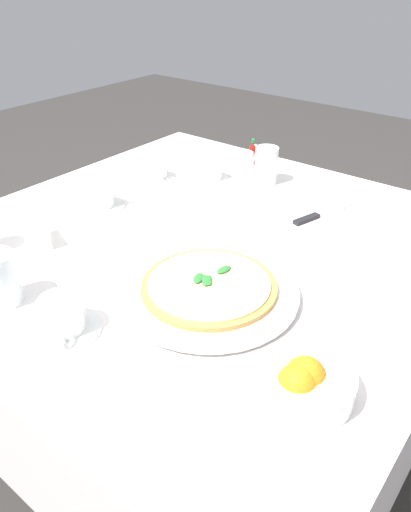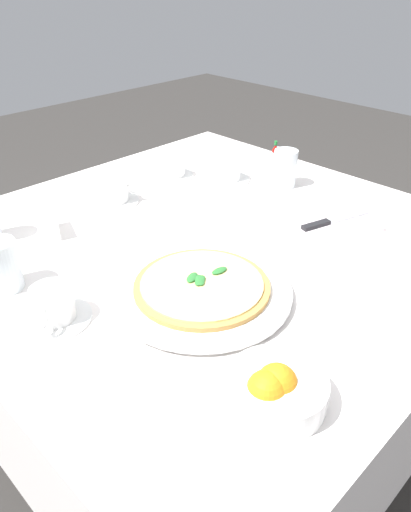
{
  "view_description": "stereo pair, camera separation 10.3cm",
  "coord_description": "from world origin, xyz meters",
  "px_view_note": "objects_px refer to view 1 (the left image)",
  "views": [
    {
      "loc": [
        -0.78,
        -0.62,
        1.32
      ],
      "look_at": [
        -0.09,
        -0.08,
        0.77
      ],
      "focal_mm": 34.35,
      "sensor_mm": 36.0,
      "label": 1
    },
    {
      "loc": [
        -0.71,
        -0.7,
        1.32
      ],
      "look_at": [
        -0.09,
        -0.08,
        0.77
      ],
      "focal_mm": 34.35,
      "sensor_mm": 36.0,
      "label": 2
    }
  ],
  "objects_px": {
    "salt_shaker": "(255,154)",
    "pizza_plate": "(209,291)",
    "coffee_cup_left_edge": "(99,197)",
    "pepper_shaker": "(250,160)",
    "water_glass_right_edge": "(266,167)",
    "dinner_knife": "(321,214)",
    "pizza": "(209,285)",
    "menu_card": "(44,230)",
    "coffee_cup_near_left": "(62,317)",
    "citrus_bowl": "(303,382)",
    "water_glass_back_corner": "(0,281)",
    "coffee_cup_near_right": "(152,170)",
    "napkin_folded": "(320,219)",
    "hot_sauce_bottle": "(252,154)",
    "coffee_cup_center_back": "(209,171)"
  },
  "relations": [
    {
      "from": "salt_shaker",
      "to": "pizza_plate",
      "type": "bearing_deg",
      "value": -153.3
    },
    {
      "from": "coffee_cup_left_edge",
      "to": "pepper_shaker",
      "type": "distance_m",
      "value": 0.5
    },
    {
      "from": "water_glass_right_edge",
      "to": "pepper_shaker",
      "type": "xyz_separation_m",
      "value": [
        0.07,
        0.1,
        -0.02
      ]
    },
    {
      "from": "dinner_knife",
      "to": "pizza_plate",
      "type": "bearing_deg",
      "value": -167.65
    },
    {
      "from": "salt_shaker",
      "to": "coffee_cup_left_edge",
      "type": "bearing_deg",
      "value": 166.14
    },
    {
      "from": "pizza",
      "to": "pizza_plate",
      "type": "bearing_deg",
      "value": -142.93
    },
    {
      "from": "dinner_knife",
      "to": "menu_card",
      "type": "height_order",
      "value": "menu_card"
    },
    {
      "from": "pizza",
      "to": "dinner_knife",
      "type": "height_order",
      "value": "pizza"
    },
    {
      "from": "coffee_cup_near_left",
      "to": "citrus_bowl",
      "type": "bearing_deg",
      "value": -72.23
    },
    {
      "from": "pizza_plate",
      "to": "pepper_shaker",
      "type": "bearing_deg",
      "value": 27.31
    },
    {
      "from": "water_glass_back_corner",
      "to": "water_glass_right_edge",
      "type": "bearing_deg",
      "value": -5.79
    },
    {
      "from": "coffee_cup_near_left",
      "to": "dinner_knife",
      "type": "xyz_separation_m",
      "value": [
        0.65,
        -0.16,
        -0.01
      ]
    },
    {
      "from": "coffee_cup_near_right",
      "to": "citrus_bowl",
      "type": "relative_size",
      "value": 0.88
    },
    {
      "from": "water_glass_right_edge",
      "to": "napkin_folded",
      "type": "xyz_separation_m",
      "value": [
        -0.13,
        -0.24,
        -0.04
      ]
    },
    {
      "from": "menu_card",
      "to": "hot_sauce_bottle",
      "type": "bearing_deg",
      "value": 101.83
    },
    {
      "from": "coffee_cup_left_edge",
      "to": "pepper_shaker",
      "type": "relative_size",
      "value": 2.31
    },
    {
      "from": "dinner_knife",
      "to": "citrus_bowl",
      "type": "distance_m",
      "value": 0.57
    },
    {
      "from": "coffee_cup_near_right",
      "to": "coffee_cup_left_edge",
      "type": "height_order",
      "value": "coffee_cup_left_edge"
    },
    {
      "from": "pizza",
      "to": "water_glass_right_edge",
      "type": "relative_size",
      "value": 2.5
    },
    {
      "from": "citrus_bowl",
      "to": "salt_shaker",
      "type": "distance_m",
      "value": 0.97
    },
    {
      "from": "pizza",
      "to": "menu_card",
      "type": "height_order",
      "value": "menu_card"
    },
    {
      "from": "pepper_shaker",
      "to": "napkin_folded",
      "type": "bearing_deg",
      "value": -120.23
    },
    {
      "from": "water_glass_back_corner",
      "to": "citrus_bowl",
      "type": "relative_size",
      "value": 0.69
    },
    {
      "from": "pizza",
      "to": "hot_sauce_bottle",
      "type": "height_order",
      "value": "hot_sauce_bottle"
    },
    {
      "from": "pizza_plate",
      "to": "hot_sauce_bottle",
      "type": "distance_m",
      "value": 0.71
    },
    {
      "from": "napkin_folded",
      "to": "salt_shaker",
      "type": "xyz_separation_m",
      "value": [
        0.25,
        0.36,
        0.02
      ]
    },
    {
      "from": "coffee_cup_left_edge",
      "to": "menu_card",
      "type": "xyz_separation_m",
      "value": [
        -0.2,
        -0.04,
        0.0
      ]
    },
    {
      "from": "water_glass_back_corner",
      "to": "menu_card",
      "type": "bearing_deg",
      "value": 34.53
    },
    {
      "from": "coffee_cup_near_right",
      "to": "coffee_cup_left_edge",
      "type": "xyz_separation_m",
      "value": [
        -0.22,
        -0.02,
        0.0
      ]
    },
    {
      "from": "pizza",
      "to": "dinner_knife",
      "type": "bearing_deg",
      "value": -3.96
    },
    {
      "from": "coffee_cup_near_left",
      "to": "coffee_cup_left_edge",
      "type": "distance_m",
      "value": 0.49
    },
    {
      "from": "water_glass_right_edge",
      "to": "hot_sauce_bottle",
      "type": "distance_m",
      "value": 0.14
    },
    {
      "from": "coffee_cup_near_right",
      "to": "coffee_cup_left_edge",
      "type": "distance_m",
      "value": 0.23
    },
    {
      "from": "pizza",
      "to": "menu_card",
      "type": "xyz_separation_m",
      "value": [
        -0.07,
        0.42,
        0.01
      ]
    },
    {
      "from": "coffee_cup_near_left",
      "to": "salt_shaker",
      "type": "xyz_separation_m",
      "value": [
        0.9,
        0.2,
        -0.01
      ]
    },
    {
      "from": "pizza_plate",
      "to": "pepper_shaker",
      "type": "relative_size",
      "value": 6.16
    },
    {
      "from": "coffee_cup_near_right",
      "to": "coffee_cup_center_back",
      "type": "xyz_separation_m",
      "value": [
        0.1,
        -0.13,
        -0.0
      ]
    },
    {
      "from": "coffee_cup_center_back",
      "to": "water_glass_back_corner",
      "type": "height_order",
      "value": "water_glass_back_corner"
    },
    {
      "from": "pizza_plate",
      "to": "coffee_cup_left_edge",
      "type": "relative_size",
      "value": 2.66
    },
    {
      "from": "citrus_bowl",
      "to": "pepper_shaker",
      "type": "bearing_deg",
      "value": 38.81
    },
    {
      "from": "citrus_bowl",
      "to": "hot_sauce_bottle",
      "type": "bearing_deg",
      "value": 38.22
    },
    {
      "from": "dinner_knife",
      "to": "napkin_folded",
      "type": "bearing_deg",
      "value": -180.0
    },
    {
      "from": "water_glass_right_edge",
      "to": "water_glass_back_corner",
      "type": "relative_size",
      "value": 1.01
    },
    {
      "from": "water_glass_back_corner",
      "to": "hot_sauce_bottle",
      "type": "xyz_separation_m",
      "value": [
        0.89,
        0.03,
        -0.01
      ]
    },
    {
      "from": "dinner_knife",
      "to": "citrus_bowl",
      "type": "height_order",
      "value": "citrus_bowl"
    },
    {
      "from": "hot_sauce_bottle",
      "to": "menu_card",
      "type": "relative_size",
      "value": 0.97
    },
    {
      "from": "pizza_plate",
      "to": "water_glass_back_corner",
      "type": "height_order",
      "value": "water_glass_back_corner"
    },
    {
      "from": "pepper_shaker",
      "to": "menu_card",
      "type": "distance_m",
      "value": 0.68
    },
    {
      "from": "pizza",
      "to": "hot_sauce_bottle",
      "type": "relative_size",
      "value": 3.15
    },
    {
      "from": "citrus_bowl",
      "to": "dinner_knife",
      "type": "bearing_deg",
      "value": 24.3
    }
  ]
}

